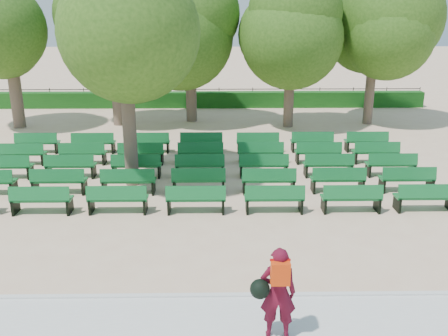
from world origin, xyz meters
name	(u,v)px	position (x,y,z in m)	size (l,w,h in m)	color
ground	(191,191)	(0.00, 0.00, 0.00)	(120.00, 120.00, 0.00)	#D7B08E
paving	(172,333)	(0.00, -7.40, 0.03)	(30.00, 2.20, 0.06)	silver
curb	(177,297)	(0.00, -6.25, 0.05)	(30.00, 0.12, 0.10)	silver
hedge	(202,100)	(0.00, 14.00, 0.45)	(26.00, 0.70, 0.90)	#164F15
fence	(202,106)	(0.00, 14.40, 0.00)	(26.00, 0.10, 1.02)	black
tree_line	(200,122)	(0.00, 10.00, 0.00)	(21.80, 6.80, 7.04)	#355F19
bench_array	(200,174)	(0.24, 1.41, 0.09)	(1.74, 0.65, 1.08)	#11662B
tree_among	(125,57)	(-2.00, 0.69, 4.18)	(4.30, 4.30, 6.14)	brown
person	(277,292)	(1.86, -7.56, 0.96)	(0.83, 0.51, 1.74)	#4F0B1C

